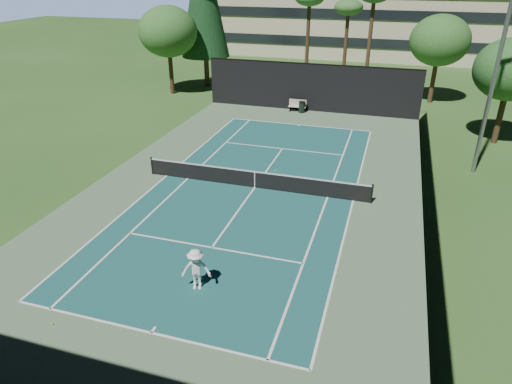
{
  "coord_description": "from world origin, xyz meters",
  "views": [
    {
      "loc": [
        6.86,
        -22.06,
        11.18
      ],
      "look_at": [
        1.0,
        -3.0,
        1.3
      ],
      "focal_mm": 32.0,
      "sensor_mm": 36.0,
      "label": 1
    }
  ],
  "objects_px": {
    "player": "(196,270)",
    "park_bench": "(297,105)",
    "tennis_net": "(255,179)",
    "tennis_ball_d": "(193,144)",
    "trash_bin": "(302,107)",
    "tennis_ball_a": "(52,324)",
    "tennis_ball_c": "(266,165)",
    "tennis_ball_b": "(275,170)"
  },
  "relations": [
    {
      "from": "player",
      "to": "tennis_ball_b",
      "type": "distance_m",
      "value": 11.88
    },
    {
      "from": "tennis_ball_b",
      "to": "tennis_ball_d",
      "type": "distance_m",
      "value": 7.22
    },
    {
      "from": "tennis_ball_d",
      "to": "park_bench",
      "type": "distance_m",
      "value": 11.41
    },
    {
      "from": "park_bench",
      "to": "tennis_ball_a",
      "type": "bearing_deg",
      "value": -95.14
    },
    {
      "from": "park_bench",
      "to": "trash_bin",
      "type": "relative_size",
      "value": 1.59
    },
    {
      "from": "tennis_ball_b",
      "to": "tennis_ball_d",
      "type": "bearing_deg",
      "value": 157.99
    },
    {
      "from": "player",
      "to": "trash_bin",
      "type": "xyz_separation_m",
      "value": [
        -1.06,
        24.44,
        -0.4
      ]
    },
    {
      "from": "tennis_ball_b",
      "to": "tennis_ball_d",
      "type": "height_order",
      "value": "tennis_ball_d"
    },
    {
      "from": "tennis_ball_a",
      "to": "trash_bin",
      "type": "distance_m",
      "value": 27.95
    },
    {
      "from": "tennis_net",
      "to": "trash_bin",
      "type": "xyz_separation_m",
      "value": [
        -0.53,
        15.25,
        -0.08
      ]
    },
    {
      "from": "player",
      "to": "tennis_ball_b",
      "type": "xyz_separation_m",
      "value": [
        -0.03,
        11.85,
        -0.84
      ]
    },
    {
      "from": "tennis_ball_c",
      "to": "tennis_ball_d",
      "type": "bearing_deg",
      "value": 160.78
    },
    {
      "from": "tennis_net",
      "to": "park_bench",
      "type": "relative_size",
      "value": 8.6
    },
    {
      "from": "tennis_ball_c",
      "to": "park_bench",
      "type": "relative_size",
      "value": 0.05
    },
    {
      "from": "player",
      "to": "tennis_ball_c",
      "type": "height_order",
      "value": "player"
    },
    {
      "from": "tennis_ball_c",
      "to": "tennis_ball_b",
      "type": "bearing_deg",
      "value": -39.16
    },
    {
      "from": "tennis_ball_d",
      "to": "trash_bin",
      "type": "relative_size",
      "value": 0.08
    },
    {
      "from": "park_bench",
      "to": "trash_bin",
      "type": "height_order",
      "value": "park_bench"
    },
    {
      "from": "tennis_net",
      "to": "player",
      "type": "height_order",
      "value": "player"
    },
    {
      "from": "tennis_ball_b",
      "to": "park_bench",
      "type": "relative_size",
      "value": 0.05
    },
    {
      "from": "player",
      "to": "tennis_ball_d",
      "type": "distance_m",
      "value": 16.05
    },
    {
      "from": "park_bench",
      "to": "tennis_ball_b",
      "type": "bearing_deg",
      "value": -83.49
    },
    {
      "from": "tennis_ball_a",
      "to": "tennis_ball_d",
      "type": "height_order",
      "value": "same"
    },
    {
      "from": "tennis_ball_c",
      "to": "park_bench",
      "type": "distance_m",
      "value": 12.21
    },
    {
      "from": "tennis_ball_a",
      "to": "tennis_ball_c",
      "type": "distance_m",
      "value": 16.16
    },
    {
      "from": "tennis_net",
      "to": "park_bench",
      "type": "xyz_separation_m",
      "value": [
        -0.97,
        15.5,
        -0.01
      ]
    },
    {
      "from": "tennis_ball_a",
      "to": "tennis_ball_b",
      "type": "relative_size",
      "value": 1.06
    },
    {
      "from": "tennis_net",
      "to": "tennis_ball_d",
      "type": "xyz_separation_m",
      "value": [
        -6.2,
        5.37,
        -0.52
      ]
    },
    {
      "from": "tennis_ball_a",
      "to": "park_bench",
      "type": "bearing_deg",
      "value": 84.86
    },
    {
      "from": "player",
      "to": "tennis_ball_a",
      "type": "xyz_separation_m",
      "value": [
        -4.02,
        -3.35,
        -0.84
      ]
    },
    {
      "from": "tennis_ball_d",
      "to": "park_bench",
      "type": "height_order",
      "value": "park_bench"
    },
    {
      "from": "player",
      "to": "park_bench",
      "type": "xyz_separation_m",
      "value": [
        -1.5,
        24.68,
        -0.33
      ]
    },
    {
      "from": "player",
      "to": "tennis_ball_b",
      "type": "relative_size",
      "value": 24.4
    },
    {
      "from": "tennis_ball_a",
      "to": "tennis_ball_c",
      "type": "xyz_separation_m",
      "value": [
        3.18,
        15.85,
        -0.0
      ]
    },
    {
      "from": "tennis_ball_a",
      "to": "trash_bin",
      "type": "bearing_deg",
      "value": 83.93
    },
    {
      "from": "tennis_ball_b",
      "to": "tennis_ball_c",
      "type": "distance_m",
      "value": 1.03
    },
    {
      "from": "trash_bin",
      "to": "player",
      "type": "bearing_deg",
      "value": -87.52
    },
    {
      "from": "tennis_ball_d",
      "to": "trash_bin",
      "type": "height_order",
      "value": "trash_bin"
    },
    {
      "from": "player",
      "to": "tennis_ball_c",
      "type": "xyz_separation_m",
      "value": [
        -0.83,
        12.5,
        -0.84
      ]
    },
    {
      "from": "tennis_ball_a",
      "to": "tennis_ball_c",
      "type": "height_order",
      "value": "same"
    },
    {
      "from": "tennis_ball_d",
      "to": "trash_bin",
      "type": "distance_m",
      "value": 11.4
    },
    {
      "from": "tennis_ball_a",
      "to": "park_bench",
      "type": "distance_m",
      "value": 28.15
    }
  ]
}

